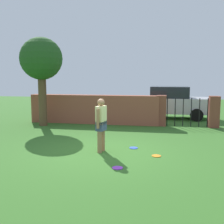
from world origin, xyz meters
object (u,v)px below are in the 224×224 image
(car, at_px, (169,102))
(frisbee_blue, at_px, (134,148))
(person, at_px, (101,123))
(tree, at_px, (41,60))
(frisbee_orange, at_px, (156,156))
(frisbee_purple, at_px, (117,168))

(car, xyz_separation_m, frisbee_blue, (-1.23, -6.61, -0.85))
(person, xyz_separation_m, car, (2.15, 7.20, -0.04))
(tree, height_order, frisbee_orange, tree)
(car, xyz_separation_m, frisbee_purple, (-1.42, -8.59, -0.85))
(person, relative_size, frisbee_orange, 6.00)
(tree, relative_size, car, 0.95)
(frisbee_blue, distance_m, frisbee_purple, 1.99)
(person, height_order, frisbee_purple, person)
(person, distance_m, frisbee_orange, 1.89)
(person, height_order, car, car)
(frisbee_blue, bearing_deg, frisbee_orange, -45.62)
(tree, relative_size, frisbee_orange, 14.87)
(person, relative_size, frisbee_purple, 6.00)
(person, height_order, frisbee_orange, person)
(person, distance_m, frisbee_purple, 1.81)
(frisbee_blue, xyz_separation_m, frisbee_orange, (0.74, -0.76, 0.00))
(car, distance_m, frisbee_purple, 8.75)
(person, relative_size, frisbee_blue, 6.00)
(frisbee_blue, bearing_deg, person, -147.75)
(frisbee_purple, bearing_deg, person, 117.69)
(person, bearing_deg, tree, -125.10)
(frisbee_orange, bearing_deg, person, 174.08)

